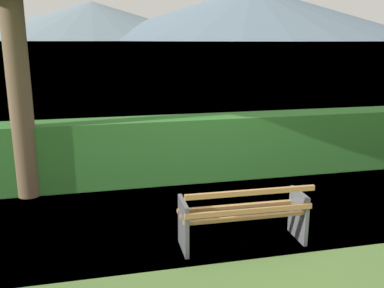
% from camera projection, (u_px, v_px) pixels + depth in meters
% --- Properties ---
extents(ground_plane, '(1400.00, 1400.00, 0.00)m').
position_uv_depth(ground_plane, '(241.00, 243.00, 5.65)').
color(ground_plane, '#4C6B33').
extents(water_surface, '(620.00, 620.00, 0.00)m').
position_uv_depth(water_surface, '(94.00, 42.00, 298.09)').
color(water_surface, '#7A99A8').
rests_on(water_surface, ground_plane).
extents(park_bench, '(1.68, 0.60, 0.87)m').
position_uv_depth(park_bench, '(244.00, 215.00, 5.49)').
color(park_bench, '#A0703F').
rests_on(park_bench, ground_plane).
extents(hedge_row, '(11.97, 0.71, 1.22)m').
position_uv_depth(hedge_row, '(194.00, 148.00, 8.13)').
color(hedge_row, '#2D6B28').
rests_on(hedge_row, ground_plane).
extents(distant_hills, '(753.04, 433.65, 67.19)m').
position_uv_depth(distant_hills, '(157.00, 16.00, 536.61)').
color(distant_hills, slate).
rests_on(distant_hills, ground_plane).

